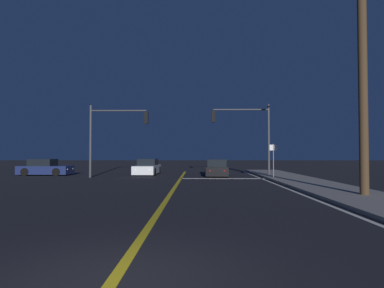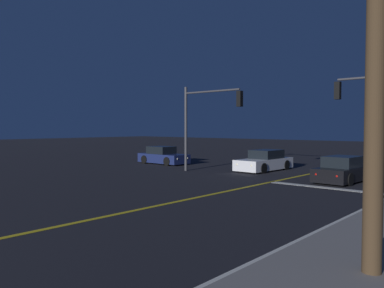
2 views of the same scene
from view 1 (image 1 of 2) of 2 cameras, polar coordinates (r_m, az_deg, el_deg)
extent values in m
plane|color=black|center=(5.02, -13.99, -22.73)|extent=(160.00, 160.00, 0.00)
cube|color=gray|center=(16.10, 24.66, -7.67)|extent=(3.20, 36.52, 0.15)
cube|color=gold|center=(14.83, -3.73, -8.62)|extent=(0.20, 34.49, 0.01)
cube|color=silver|center=(15.47, 18.31, -8.25)|extent=(0.16, 34.49, 0.01)
cube|color=silver|center=(23.45, 5.39, -6.04)|extent=(6.01, 0.50, 0.01)
cube|color=silver|center=(28.03, -7.83, -4.42)|extent=(1.83, 4.58, 0.68)
cube|color=black|center=(28.28, -7.73, -3.18)|extent=(1.54, 2.12, 0.60)
cylinder|color=black|center=(26.52, -6.63, -4.84)|extent=(0.23, 0.64, 0.64)
cylinder|color=black|center=(26.81, -10.06, -4.79)|extent=(0.23, 0.64, 0.64)
cylinder|color=black|center=(29.31, -5.79, -4.54)|extent=(0.23, 0.64, 0.64)
cylinder|color=black|center=(29.57, -8.91, -4.50)|extent=(0.23, 0.64, 0.64)
sphere|color=#FFF4CC|center=(25.76, -7.50, -4.49)|extent=(0.18, 0.18, 0.18)
sphere|color=#FFF4CC|center=(25.96, -9.85, -4.46)|extent=(0.18, 0.18, 0.18)
sphere|color=red|center=(30.14, -6.09, -4.08)|extent=(0.14, 0.14, 0.14)
sphere|color=red|center=(30.31, -8.11, -4.06)|extent=(0.14, 0.14, 0.14)
cube|color=navy|center=(29.33, -24.27, -4.17)|extent=(4.17, 1.82, 0.68)
cube|color=black|center=(29.42, -24.69, -2.98)|extent=(1.93, 1.53, 0.60)
cylinder|color=black|center=(29.52, -21.35, -4.41)|extent=(0.65, 0.24, 0.64)
cylinder|color=black|center=(28.06, -22.67, -4.55)|extent=(0.65, 0.24, 0.64)
cylinder|color=black|center=(30.63, -25.75, -4.26)|extent=(0.65, 0.24, 0.64)
cylinder|color=black|center=(29.23, -27.23, -4.37)|extent=(0.65, 0.24, 0.64)
sphere|color=#FFF4CC|center=(28.98, -20.24, -4.08)|extent=(0.18, 0.18, 0.18)
sphere|color=#FFF4CC|center=(28.00, -21.09, -4.16)|extent=(0.18, 0.18, 0.18)
sphere|color=red|center=(30.74, -27.19, -3.86)|extent=(0.14, 0.14, 0.14)
sphere|color=red|center=(29.82, -28.20, -3.92)|extent=(0.14, 0.14, 0.14)
cube|color=black|center=(26.06, 4.37, -4.64)|extent=(1.91, 4.30, 0.68)
cube|color=black|center=(25.78, 4.37, -3.34)|extent=(1.56, 2.01, 0.60)
cylinder|color=black|center=(27.38, 2.68, -4.75)|extent=(0.25, 0.65, 0.64)
cylinder|color=black|center=(27.39, 6.00, -4.74)|extent=(0.25, 0.65, 0.64)
cylinder|color=black|center=(24.76, 2.57, -5.08)|extent=(0.25, 0.65, 0.64)
cylinder|color=black|center=(24.78, 6.24, -5.07)|extent=(0.25, 0.65, 0.64)
sphere|color=#FFF4CC|center=(28.10, 3.24, -4.26)|extent=(0.18, 0.18, 0.18)
sphere|color=#FFF4CC|center=(28.12, 5.40, -4.26)|extent=(0.18, 0.18, 0.18)
sphere|color=red|center=(23.99, 3.16, -4.71)|extent=(0.14, 0.14, 0.14)
sphere|color=red|center=(24.01, 5.69, -4.71)|extent=(0.14, 0.14, 0.14)
cylinder|color=#38383D|center=(26.24, 13.30, 0.63)|extent=(0.18, 0.18, 5.66)
cylinder|color=#38383D|center=(26.07, 8.57, 5.98)|extent=(4.35, 0.12, 0.12)
cube|color=black|center=(25.81, 3.77, 4.81)|extent=(0.28, 0.28, 0.90)
sphere|color=red|center=(25.84, 3.76, 5.41)|extent=(0.22, 0.22, 0.22)
sphere|color=#4C2D05|center=(25.81, 3.77, 4.81)|extent=(0.22, 0.22, 0.22)
sphere|color=#0A3814|center=(25.78, 3.77, 4.22)|extent=(0.22, 0.22, 0.22)
cylinder|color=#38383D|center=(25.52, -17.36, 0.45)|extent=(0.18, 0.18, 5.41)
cylinder|color=#38383D|center=(25.13, -12.76, 5.72)|extent=(4.19, 0.12, 0.12)
cube|color=black|center=(24.65, -8.01, 4.55)|extent=(0.28, 0.28, 0.90)
sphere|color=red|center=(24.68, -8.01, 5.17)|extent=(0.22, 0.22, 0.22)
sphere|color=#4C2D05|center=(24.65, -8.01, 4.55)|extent=(0.22, 0.22, 0.22)
sphere|color=#0A3814|center=(24.62, -8.02, 3.92)|extent=(0.22, 0.22, 0.22)
cylinder|color=#42301E|center=(15.19, 27.73, 11.22)|extent=(0.35, 0.35, 10.28)
cylinder|color=slate|center=(23.43, 14.07, -3.00)|extent=(0.06, 0.06, 2.46)
cube|color=white|center=(23.43, 14.06, -0.61)|extent=(0.56, 0.10, 0.40)
camera|label=2|loc=(10.64, 58.11, 4.71)|focal=36.27mm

